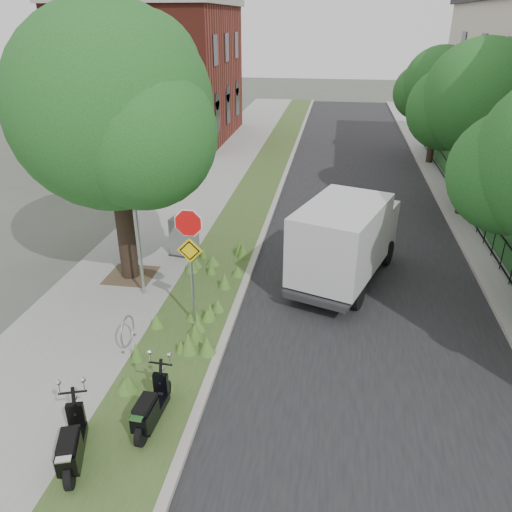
{
  "coord_description": "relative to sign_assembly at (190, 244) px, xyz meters",
  "views": [
    {
      "loc": [
        1.86,
        -9.88,
        7.19
      ],
      "look_at": [
        -0.07,
        2.31,
        1.3
      ],
      "focal_mm": 35.0,
      "sensor_mm": 36.0,
      "label": 1
    }
  ],
  "objects": [
    {
      "name": "scooter_near",
      "position": [
        -0.84,
        -4.76,
        -1.82
      ],
      "size": [
        0.71,
        1.63,
        0.8
      ],
      "color": "black",
      "rests_on": "ground"
    },
    {
      "name": "hedge_far",
      "position": [
        9.3,
        9.42,
        -1.66
      ],
      "size": [
        1.0,
        24.0,
        1.1
      ],
      "primitive_type": "cube",
      "color": "#18431F",
      "rests_on": "footpath_far"
    },
    {
      "name": "utility_cabinet",
      "position": [
        -1.4,
        3.96,
        -1.61
      ],
      "size": [
        1.02,
        0.77,
        1.25
      ],
      "color": "#262628",
      "rests_on": "ground"
    },
    {
      "name": "far_tree_b",
      "position": [
        8.34,
        9.46,
        2.04
      ],
      "size": [
        4.83,
        4.31,
        6.56
      ],
      "color": "black",
      "rests_on": "ground"
    },
    {
      "name": "bare_post",
      "position": [
        -1.8,
        1.22,
        -0.21
      ],
      "size": [
        0.08,
        0.08,
        4.0
      ],
      "color": "#A5A8AD",
      "rests_on": "ground"
    },
    {
      "name": "brick_building",
      "position": [
        -8.1,
        21.42,
        1.88
      ],
      "size": [
        9.4,
        10.4,
        8.3
      ],
      "color": "maroon",
      "rests_on": "ground"
    },
    {
      "name": "sign_assembly",
      "position": [
        0.0,
        0.0,
        0.0
      ],
      "size": [
        0.94,
        0.08,
        3.22
      ],
      "color": "#A5A8AD",
      "rests_on": "ground"
    },
    {
      "name": "road",
      "position": [
        4.4,
        9.42,
        -2.32
      ],
      "size": [
        7.0,
        60.0,
        0.01
      ],
      "primitive_type": "cube",
      "color": "black",
      "rests_on": "ground"
    },
    {
      "name": "far_tree_c",
      "position": [
        8.34,
        17.46,
        1.63
      ],
      "size": [
        4.37,
        3.89,
        5.93
      ],
      "color": "black",
      "rests_on": "ground"
    },
    {
      "name": "kerb_near",
      "position": [
        0.9,
        9.42,
        -2.26
      ],
      "size": [
        0.2,
        60.0,
        0.13
      ],
      "primitive_type": "cube",
      "color": "#9E9991",
      "rests_on": "ground"
    },
    {
      "name": "kerb_far",
      "position": [
        7.9,
        9.42,
        -2.26
      ],
      "size": [
        0.2,
        60.0,
        0.13
      ],
      "primitive_type": "cube",
      "color": "#9E9991",
      "rests_on": "ground"
    },
    {
      "name": "ground",
      "position": [
        1.4,
        -0.58,
        -2.33
      ],
      "size": [
        120.0,
        120.0,
        0.0
      ],
      "primitive_type": "plane",
      "color": "#4C5147",
      "rests_on": "ground"
    },
    {
      "name": "footpath_far",
      "position": [
        9.6,
        9.42,
        -2.27
      ],
      "size": [
        3.2,
        60.0,
        0.12
      ],
      "primitive_type": "cube",
      "color": "gray",
      "rests_on": "ground"
    },
    {
      "name": "verge",
      "position": [
        -0.1,
        9.42,
        -2.27
      ],
      "size": [
        2.0,
        60.0,
        0.12
      ],
      "primitive_type": "cube",
      "color": "#344C20",
      "rests_on": "ground"
    },
    {
      "name": "street_tree_main",
      "position": [
        -2.68,
        2.28,
        2.48
      ],
      "size": [
        6.21,
        5.54,
        7.66
      ],
      "color": "black",
      "rests_on": "ground"
    },
    {
      "name": "bike_hoop",
      "position": [
        -1.3,
        -1.18,
        -1.83
      ],
      "size": [
        0.06,
        0.78,
        0.77
      ],
      "color": "#A5A8AD",
      "rests_on": "ground"
    },
    {
      "name": "sidewalk_near",
      "position": [
        -2.85,
        9.42,
        -2.27
      ],
      "size": [
        3.5,
        60.0,
        0.12
      ],
      "primitive_type": "cube",
      "color": "gray",
      "rests_on": "ground"
    },
    {
      "name": "box_truck",
      "position": [
        3.77,
        3.1,
        -0.9
      ],
      "size": [
        3.34,
        5.17,
        2.19
      ],
      "color": "#262628",
      "rests_on": "ground"
    },
    {
      "name": "scooter_far",
      "position": [
        0.16,
        -3.69,
        -1.83
      ],
      "size": [
        0.38,
        1.62,
        0.77
      ],
      "color": "black",
      "rests_on": "ground"
    },
    {
      "name": "fence_far",
      "position": [
        8.6,
        9.42,
        -1.66
      ],
      "size": [
        0.04,
        24.0,
        1.0
      ],
      "color": "black",
      "rests_on": "ground"
    }
  ]
}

